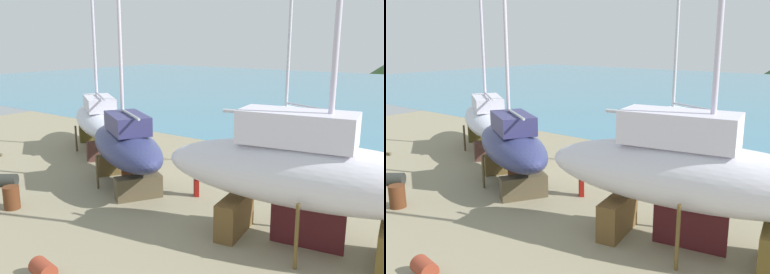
{
  "view_description": "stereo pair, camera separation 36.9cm",
  "coord_description": "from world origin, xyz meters",
  "views": [
    {
      "loc": [
        13.7,
        -14.53,
        6.66
      ],
      "look_at": [
        2.01,
        1.16,
        2.16
      ],
      "focal_mm": 39.28,
      "sensor_mm": 36.0,
      "label": 1
    },
    {
      "loc": [
        14.0,
        -14.3,
        6.66
      ],
      "look_at": [
        2.01,
        1.16,
        2.16
      ],
      "focal_mm": 39.28,
      "sensor_mm": 36.0,
      "label": 2
    }
  ],
  "objects": [
    {
      "name": "ground_plane",
      "position": [
        0.0,
        -2.97,
        0.0
      ],
      "size": [
        45.47,
        45.47,
        0.0
      ],
      "primitive_type": "plane",
      "color": "gray"
    },
    {
      "name": "sea_water",
      "position": [
        0.0,
        42.69,
        0.0
      ],
      "size": [
        137.94,
        68.58,
        0.01
      ],
      "primitive_type": "cube",
      "color": "teal",
      "rests_on": "ground"
    },
    {
      "name": "sailboat_far_slipway",
      "position": [
        9.1,
        -2.17,
        2.56
      ],
      "size": [
        10.31,
        4.27,
        15.2
      ],
      "rotation": [
        0.0,
        0.0,
        0.17
      ],
      "color": "brown",
      "rests_on": "ground"
    },
    {
      "name": "sailboat_mid_port",
      "position": [
        5.11,
        5.54,
        1.98
      ],
      "size": [
        8.26,
        5.41,
        11.36
      ],
      "rotation": [
        0.0,
        0.0,
        2.75
      ],
      "color": "#4B3E28",
      "rests_on": "ground"
    },
    {
      "name": "sailboat_small_center",
      "position": [
        -6.1,
        2.45,
        1.95
      ],
      "size": [
        9.45,
        7.52,
        13.35
      ],
      "rotation": [
        0.0,
        0.0,
        2.55
      ],
      "color": "#49411A",
      "rests_on": "ground"
    },
    {
      "name": "sailboat_large_starboard",
      "position": [
        -0.02,
        -1.24,
        1.91
      ],
      "size": [
        7.91,
        5.99,
        11.33
      ],
      "rotation": [
        0.0,
        0.0,
        2.62
      ],
      "color": "brown",
      "rests_on": "ground"
    },
    {
      "name": "worker",
      "position": [
        3.46,
        -0.47,
        0.85
      ],
      "size": [
        0.48,
        0.48,
        1.65
      ],
      "rotation": [
        0.0,
        0.0,
        0.77
      ],
      "color": "maroon",
      "rests_on": "ground"
    },
    {
      "name": "barrel_rust_near",
      "position": [
        -1.7,
        -6.08,
        0.47
      ],
      "size": [
        0.76,
        0.76,
        0.93
      ],
      "primitive_type": "cylinder",
      "rotation": [
        0.0,
        0.0,
        1.36
      ],
      "color": "#562D17",
      "rests_on": "ground"
    },
    {
      "name": "barrel_tar_black",
      "position": [
        -4.38,
        -4.7,
        0.29
      ],
      "size": [
        1.01,
        0.96,
        0.58
      ],
      "primitive_type": "cylinder",
      "rotation": [
        1.57,
        0.0,
        2.23
      ],
      "color": "#2C2E2A",
      "rests_on": "ground"
    },
    {
      "name": "barrel_tipped_center",
      "position": [
        3.81,
        -8.38,
        0.27
      ],
      "size": [
        0.84,
        0.66,
        0.55
      ],
      "primitive_type": "cylinder",
      "rotation": [
        1.57,
        0.0,
        1.42
      ],
      "color": "brown",
      "rests_on": "ground"
    },
    {
      "name": "timber_short_skew",
      "position": [
        0.99,
        3.31,
        0.09
      ],
      "size": [
        0.17,
        2.6,
        0.17
      ],
      "primitive_type": "cube",
      "rotation": [
        0.0,
        0.0,
        1.56
      ],
      "color": "brown",
      "rests_on": "ground"
    }
  ]
}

